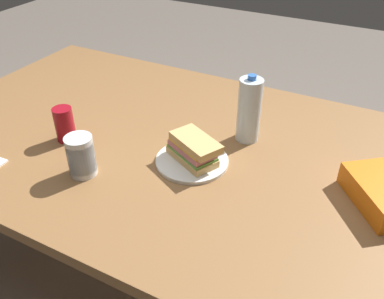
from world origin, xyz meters
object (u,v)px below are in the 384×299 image
Objects in this scene: paper_plate at (192,161)px; water_bottle_tall at (249,110)px; dining_table at (172,158)px; chip_bag at (383,194)px; sandwich at (193,149)px; plastic_cup_stack at (81,156)px; soda_can_red at (65,124)px.

paper_plate is 0.98× the size of water_bottle_tall.
water_bottle_tall is (0.10, 0.21, 0.11)m from paper_plate.
dining_table is at bearing 147.40° from paper_plate.
water_bottle_tall reaches higher than dining_table.
sandwich is at bearing -120.92° from chip_bag.
dining_table is 14.41× the size of plastic_cup_stack.
paper_plate is 0.05m from sandwich.
plastic_cup_stack is at bearing -109.85° from chip_bag.
chip_bag is at bearing -17.32° from water_bottle_tall.
plastic_cup_stack is at bearing -143.24° from sandwich.
chip_bag is at bearing 7.34° from sandwich.
sandwich is 1.69× the size of soda_can_red.
paper_plate is 1.02× the size of chip_bag.
water_bottle_tall is at bearing 28.28° from soda_can_red.
plastic_cup_stack is (-0.37, -0.42, -0.05)m from water_bottle_tall.
chip_bag reaches higher than dining_table.
paper_plate is at bearing 10.40° from soda_can_red.
paper_plate is 0.26m from water_bottle_tall.
sandwich is at bearing -114.88° from water_bottle_tall.
dining_table is at bearing 148.29° from sandwich.
soda_can_red is (-0.45, -0.08, 0.05)m from paper_plate.
dining_table is 0.32m from water_bottle_tall.
sandwich reaches higher than paper_plate.
chip_bag reaches higher than paper_plate.
water_bottle_tall is at bearing 64.21° from paper_plate.
soda_can_red is 0.63m from water_bottle_tall.
plastic_cup_stack is (-0.83, -0.28, 0.03)m from chip_bag.
soda_can_red is 0.51× the size of water_bottle_tall.
plastic_cup_stack reaches higher than chip_bag.
water_bottle_tall reaches higher than chip_bag.
water_bottle_tall reaches higher than soda_can_red.
dining_table is 8.06× the size of paper_plate.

